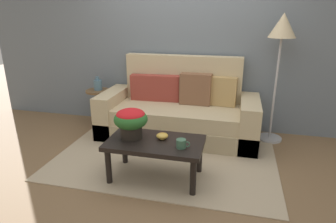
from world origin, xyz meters
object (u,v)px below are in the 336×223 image
potted_plant (131,120)px  floor_lamp (281,38)px  coffee_table (155,146)px  table_vase (98,85)px  side_table (99,101)px  coffee_mug (181,144)px  couch (179,113)px  snack_bowl (162,136)px

potted_plant → floor_lamp: bearing=40.3°
coffee_table → table_vase: 1.89m
potted_plant → table_vase: 1.67m
side_table → floor_lamp: size_ratio=0.33×
side_table → table_vase: bearing=103.3°
coffee_mug → potted_plant: bearing=168.1°
coffee_table → side_table: side_table is taller
couch → coffee_mug: 1.32m
table_vase → side_table: bearing=-76.7°
coffee_table → snack_bowl: 0.13m
floor_lamp → snack_bowl: floor_lamp is taller
coffee_mug → table_vase: 2.15m
couch → side_table: bearing=173.8°
coffee_table → side_table: size_ratio=1.81×
coffee_mug → snack_bowl: (-0.24, 0.16, -0.01)m
potted_plant → coffee_mug: bearing=-11.9°
potted_plant → snack_bowl: potted_plant is taller
couch → table_vase: (-1.31, 0.16, 0.30)m
coffee_mug → snack_bowl: bearing=146.4°
snack_bowl → table_vase: 1.87m
floor_lamp → potted_plant: floor_lamp is taller
coffee_table → potted_plant: (-0.27, 0.02, 0.26)m
side_table → potted_plant: 1.68m
floor_lamp → table_vase: (-2.58, 0.01, -0.75)m
coffee_mug → table_vase: bearing=138.1°
table_vase → couch: bearing=-6.8°
potted_plant → coffee_mug: potted_plant is taller
coffee_mug → snack_bowl: coffee_mug is taller
couch → snack_bowl: size_ratio=17.43×
couch → coffee_table: couch is taller
couch → snack_bowl: couch is taller
side_table → coffee_mug: size_ratio=3.99×
potted_plant → table_vase: (-1.03, 1.32, 0.01)m
couch → floor_lamp: floor_lamp is taller
side_table → snack_bowl: size_ratio=4.42×
side_table → coffee_mug: bearing=-41.7°
floor_lamp → table_vase: 2.68m
side_table → floor_lamp: 2.76m
couch → side_table: 1.32m
coffee_table → floor_lamp: 2.11m
coffee_table → snack_bowl: (0.06, 0.06, 0.10)m
floor_lamp → potted_plant: bearing=-139.7°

